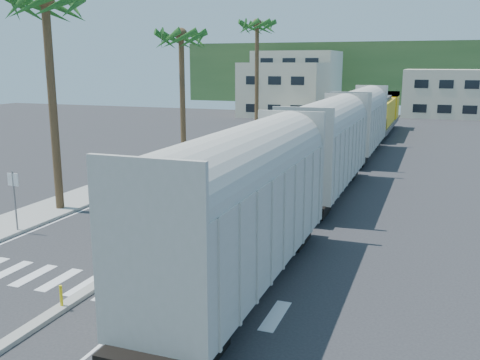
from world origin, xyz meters
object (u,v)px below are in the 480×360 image
at_px(car_lead, 148,203).
at_px(cyclist, 155,245).
at_px(car_second, 194,181).
at_px(street_sign, 14,193).

distance_m(car_lead, cyclist, 6.85).
bearing_deg(car_lead, car_second, 87.43).
bearing_deg(car_second, cyclist, -72.34).
height_order(car_second, cyclist, cyclist).
xyz_separation_m(street_sign, cyclist, (8.02, -1.08, -1.26)).
relative_size(street_sign, car_lead, 0.70).
height_order(street_sign, car_second, street_sign).
relative_size(car_lead, cyclist, 1.95).
bearing_deg(street_sign, car_second, 67.50).
height_order(car_lead, cyclist, cyclist).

